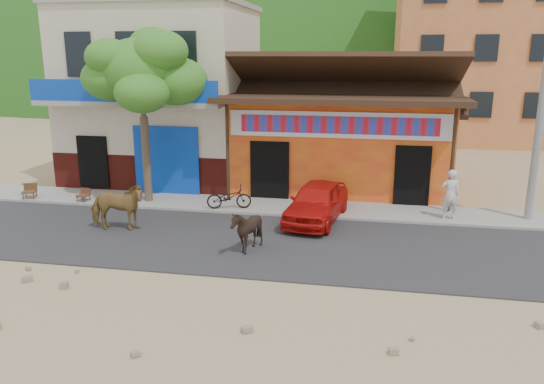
{
  "coord_description": "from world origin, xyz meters",
  "views": [
    {
      "loc": [
        3.11,
        -11.41,
        5.27
      ],
      "look_at": [
        0.43,
        3.0,
        1.4
      ],
      "focal_mm": 35.0,
      "sensor_mm": 36.0,
      "label": 1
    }
  ],
  "objects_px": {
    "cow_tan": "(117,207)",
    "red_car": "(317,202)",
    "tree": "(144,117)",
    "cafe_chair_right": "(83,190)",
    "cafe_chair_left": "(29,185)",
    "utility_pole": "(544,92)",
    "cow_dark": "(247,230)",
    "pedestrian": "(450,194)",
    "scooter": "(229,197)"
  },
  "relations": [
    {
      "from": "red_car",
      "to": "pedestrian",
      "type": "xyz_separation_m",
      "value": [
        4.15,
        0.74,
        0.25
      ]
    },
    {
      "from": "scooter",
      "to": "cafe_chair_left",
      "type": "bearing_deg",
      "value": 75.19
    },
    {
      "from": "scooter",
      "to": "cafe_chair_right",
      "type": "relative_size",
      "value": 1.84
    },
    {
      "from": "scooter",
      "to": "cow_dark",
      "type": "bearing_deg",
      "value": -173.12
    },
    {
      "from": "utility_pole",
      "to": "red_car",
      "type": "xyz_separation_m",
      "value": [
        -6.66,
        -1.2,
        -3.45
      ]
    },
    {
      "from": "cow_dark",
      "to": "red_car",
      "type": "height_order",
      "value": "red_car"
    },
    {
      "from": "pedestrian",
      "to": "cafe_chair_left",
      "type": "distance_m",
      "value": 14.7
    },
    {
      "from": "cow_tan",
      "to": "cafe_chair_left",
      "type": "bearing_deg",
      "value": 54.14
    },
    {
      "from": "cow_tan",
      "to": "tree",
      "type": "bearing_deg",
      "value": -1.47
    },
    {
      "from": "tree",
      "to": "cafe_chair_right",
      "type": "height_order",
      "value": "tree"
    },
    {
      "from": "scooter",
      "to": "pedestrian",
      "type": "bearing_deg",
      "value": -103.73
    },
    {
      "from": "scooter",
      "to": "cafe_chair_right",
      "type": "distance_m",
      "value": 5.37
    },
    {
      "from": "tree",
      "to": "cafe_chair_left",
      "type": "relative_size",
      "value": 6.16
    },
    {
      "from": "cow_tan",
      "to": "utility_pole",
      "type": "bearing_deg",
      "value": -82.99
    },
    {
      "from": "tree",
      "to": "cafe_chair_right",
      "type": "relative_size",
      "value": 7.33
    },
    {
      "from": "red_car",
      "to": "cafe_chair_right",
      "type": "distance_m",
      "value": 8.42
    },
    {
      "from": "pedestrian",
      "to": "cafe_chair_left",
      "type": "relative_size",
      "value": 1.64
    },
    {
      "from": "pedestrian",
      "to": "scooter",
      "type": "bearing_deg",
      "value": -9.6
    },
    {
      "from": "utility_pole",
      "to": "cafe_chair_left",
      "type": "bearing_deg",
      "value": -177.67
    },
    {
      "from": "cow_tan",
      "to": "red_car",
      "type": "distance_m",
      "value": 6.16
    },
    {
      "from": "red_car",
      "to": "scooter",
      "type": "xyz_separation_m",
      "value": [
        -3.04,
        0.56,
        -0.15
      ]
    },
    {
      "from": "cafe_chair_right",
      "to": "utility_pole",
      "type": "bearing_deg",
      "value": 7.77
    },
    {
      "from": "tree",
      "to": "red_car",
      "type": "bearing_deg",
      "value": -9.25
    },
    {
      "from": "utility_pole",
      "to": "cow_dark",
      "type": "relative_size",
      "value": 6.54
    },
    {
      "from": "scooter",
      "to": "cafe_chair_left",
      "type": "relative_size",
      "value": 1.55
    },
    {
      "from": "red_car",
      "to": "cafe_chair_right",
      "type": "height_order",
      "value": "red_car"
    },
    {
      "from": "cafe_chair_right",
      "to": "red_car",
      "type": "bearing_deg",
      "value": 1.71
    },
    {
      "from": "utility_pole",
      "to": "cow_tan",
      "type": "relative_size",
      "value": 4.59
    },
    {
      "from": "utility_pole",
      "to": "cow_dark",
      "type": "distance_m",
      "value": 9.9
    },
    {
      "from": "cow_tan",
      "to": "red_car",
      "type": "height_order",
      "value": "cow_tan"
    },
    {
      "from": "pedestrian",
      "to": "cafe_chair_right",
      "type": "bearing_deg",
      "value": -9.99
    },
    {
      "from": "cafe_chair_left",
      "to": "cow_tan",
      "type": "bearing_deg",
      "value": -48.15
    },
    {
      "from": "cow_tan",
      "to": "pedestrian",
      "type": "distance_m",
      "value": 10.35
    },
    {
      "from": "utility_pole",
      "to": "cow_dark",
      "type": "xyz_separation_m",
      "value": [
        -8.22,
        -4.28,
        -3.47
      ]
    },
    {
      "from": "tree",
      "to": "cafe_chair_right",
      "type": "bearing_deg",
      "value": -167.57
    },
    {
      "from": "cow_dark",
      "to": "cafe_chair_left",
      "type": "bearing_deg",
      "value": -139.47
    },
    {
      "from": "cow_tan",
      "to": "cafe_chair_right",
      "type": "relative_size",
      "value": 2.13
    },
    {
      "from": "cow_tan",
      "to": "red_car",
      "type": "relative_size",
      "value": 0.47
    },
    {
      "from": "scooter",
      "to": "red_car",
      "type": "bearing_deg",
      "value": -115.59
    },
    {
      "from": "cafe_chair_left",
      "to": "cafe_chair_right",
      "type": "distance_m",
      "value": 2.13
    },
    {
      "from": "tree",
      "to": "scooter",
      "type": "distance_m",
      "value": 4.07
    },
    {
      "from": "cafe_chair_right",
      "to": "tree",
      "type": "bearing_deg",
      "value": 17.54
    },
    {
      "from": "red_car",
      "to": "cafe_chair_right",
      "type": "bearing_deg",
      "value": -174.15
    },
    {
      "from": "scooter",
      "to": "cafe_chair_right",
      "type": "height_order",
      "value": "cafe_chair_right"
    },
    {
      "from": "cow_tan",
      "to": "cow_dark",
      "type": "bearing_deg",
      "value": -111.28
    },
    {
      "from": "tree",
      "to": "cow_dark",
      "type": "distance_m",
      "value": 6.61
    },
    {
      "from": "pedestrian",
      "to": "cafe_chair_left",
      "type": "bearing_deg",
      "value": -10.15
    },
    {
      "from": "scooter",
      "to": "utility_pole",
      "type": "bearing_deg",
      "value": -101.43
    },
    {
      "from": "cafe_chair_left",
      "to": "utility_pole",
      "type": "bearing_deg",
      "value": -17.53
    },
    {
      "from": "cow_dark",
      "to": "cafe_chair_right",
      "type": "relative_size",
      "value": 1.49
    }
  ]
}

